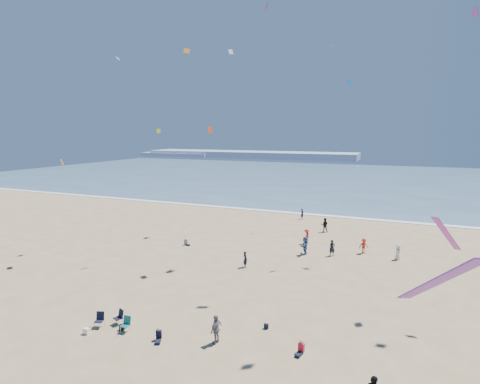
% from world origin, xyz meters
% --- Properties ---
extents(ocean, '(220.00, 100.00, 0.06)m').
position_xyz_m(ocean, '(0.00, 95.00, 0.03)').
color(ocean, '#476B84').
rests_on(ocean, ground).
extents(surf_line, '(220.00, 1.20, 0.08)m').
position_xyz_m(surf_line, '(0.00, 45.00, 0.04)').
color(surf_line, white).
rests_on(surf_line, ground).
extents(headland_far, '(110.00, 20.00, 3.20)m').
position_xyz_m(headland_far, '(-60.00, 170.00, 1.60)').
color(headland_far, '#7A8EA8').
rests_on(headland_far, ground).
extents(headland_near, '(40.00, 14.00, 2.00)m').
position_xyz_m(headland_near, '(-100.00, 165.00, 1.00)').
color(headland_near, '#7A8EA8').
rests_on(headland_near, ground).
extents(standing_flyers, '(21.79, 45.29, 1.94)m').
position_xyz_m(standing_flyers, '(5.71, 20.28, 0.86)').
color(standing_flyers, red).
rests_on(standing_flyers, ground).
extents(seated_group, '(18.97, 30.78, 0.84)m').
position_xyz_m(seated_group, '(0.76, 5.97, 0.42)').
color(seated_group, silver).
rests_on(seated_group, ground).
extents(chair_cluster, '(2.70, 1.57, 1.00)m').
position_xyz_m(chair_cluster, '(-5.97, 5.30, 0.50)').
color(chair_cluster, black).
rests_on(chair_cluster, ground).
extents(white_tote, '(0.35, 0.20, 0.40)m').
position_xyz_m(white_tote, '(-7.09, 3.98, 0.20)').
color(white_tote, white).
rests_on(white_tote, ground).
extents(black_backpack, '(0.30, 0.22, 0.38)m').
position_xyz_m(black_backpack, '(-5.30, 5.26, 0.19)').
color(black_backpack, black).
rests_on(black_backpack, ground).
extents(navy_bag, '(0.28, 0.18, 0.34)m').
position_xyz_m(navy_bag, '(3.44, 9.08, 0.17)').
color(navy_bag, black).
rests_on(navy_bag, ground).
extents(kites_aloft, '(41.49, 47.08, 25.82)m').
position_xyz_m(kites_aloft, '(8.94, 12.78, 14.24)').
color(kites_aloft, '#EE4313').
rests_on(kites_aloft, ground).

